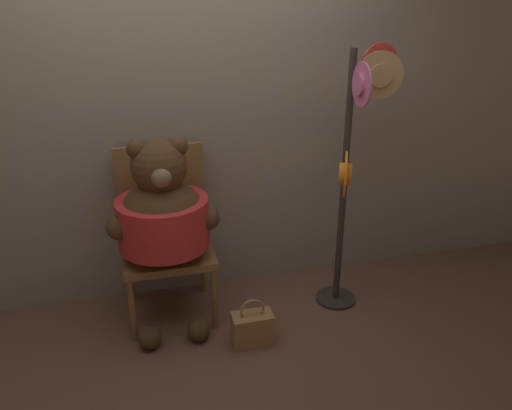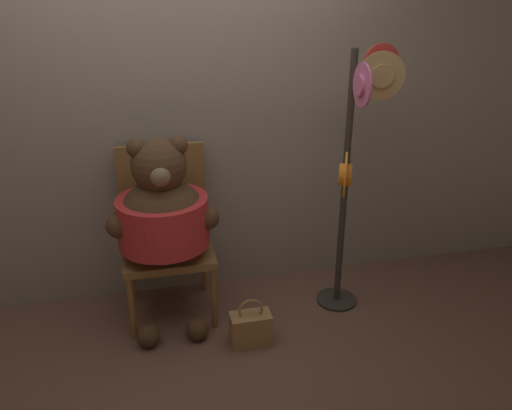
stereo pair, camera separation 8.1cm
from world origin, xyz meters
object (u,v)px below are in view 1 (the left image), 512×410
object	(u,v)px
teddy_bear	(163,217)
handbag_on_ground	(252,328)
hat_display_rack	(353,159)
chair	(165,230)

from	to	relation	value
teddy_bear	handbag_on_ground	size ratio (longest dim) A/B	3.95
hat_display_rack	handbag_on_ground	size ratio (longest dim) A/B	5.50
chair	hat_display_rack	distance (m)	1.29
hat_display_rack	handbag_on_ground	xyz separation A→B (m)	(-0.72, -0.27, -0.95)
chair	hat_display_rack	size ratio (longest dim) A/B	0.64
chair	teddy_bear	world-z (taller)	teddy_bear
teddy_bear	hat_display_rack	xyz separation A→B (m)	(1.19, -0.08, 0.30)
teddy_bear	chair	bearing A→B (deg)	84.44
hat_display_rack	teddy_bear	bearing A→B (deg)	176.18
hat_display_rack	handbag_on_ground	world-z (taller)	hat_display_rack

